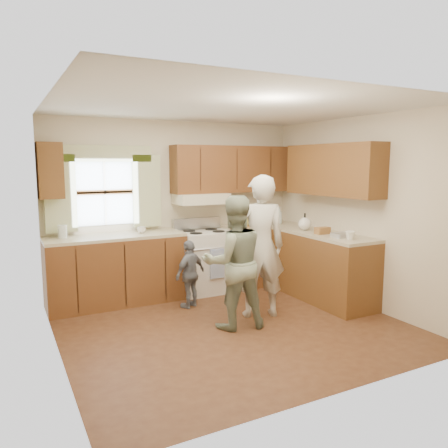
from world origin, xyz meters
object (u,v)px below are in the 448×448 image
woman_left (260,246)px  woman_right (234,262)px  stove (204,260)px  child (190,274)px

woman_left → woman_right: bearing=40.5°
stove → woman_left: woman_left is taller
woman_right → child: 0.96m
woman_right → child: (-0.17, 0.89, -0.32)m
woman_right → child: size_ratio=1.71×
stove → child: 0.75m
stove → woman_right: 1.53m
stove → child: (-0.47, -0.59, -0.02)m
stove → woman_right: woman_right is taller
stove → child: stove is taller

